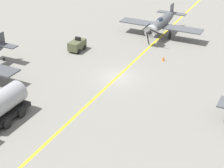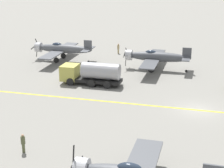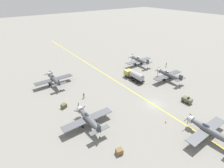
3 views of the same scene
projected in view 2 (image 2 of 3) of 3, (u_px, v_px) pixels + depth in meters
ground_plane at (197, 110)px, 40.73m from camera, size 400.00×400.00×0.00m
taxiway_stripe at (197, 110)px, 40.72m from camera, size 0.30×160.00×0.01m
airplane_far_right at (62, 49)px, 60.34m from camera, size 12.00×9.98×3.65m
airplane_mid_right at (156, 57)px, 55.21m from camera, size 12.00×9.98×3.65m
fuel_tanker at (91, 73)px, 48.87m from camera, size 2.68×8.00×2.98m
ground_crew_walking at (118, 48)px, 65.59m from camera, size 0.39×0.39×1.78m
ground_crew_inspecting at (23, 142)px, 31.41m from camera, size 0.37×0.37×1.70m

